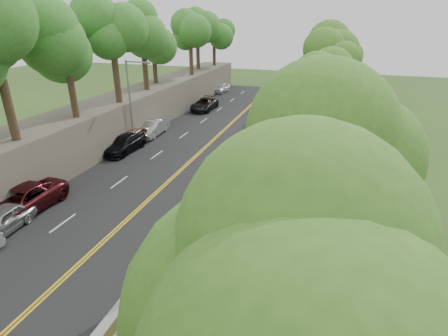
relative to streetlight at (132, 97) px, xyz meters
name	(u,v)px	position (x,y,z in m)	size (l,w,h in m)	color
ground	(171,245)	(10.46, -14.00, -4.64)	(140.00, 140.00, 0.00)	#33511E
road	(188,146)	(5.06, 1.00, -4.62)	(11.20, 66.00, 0.04)	black
sidewalk	(269,155)	(13.01, 1.00, -4.61)	(4.20, 66.00, 0.05)	gray
jersey_barrier	(245,150)	(10.71, 1.00, -4.34)	(0.42, 66.00, 0.60)	#D2DF38
rock_embankment	(113,120)	(-3.04, 1.00, -2.64)	(5.00, 66.00, 4.00)	#595147
chainlink_fence	(293,148)	(15.11, 1.00, -3.64)	(0.04, 66.00, 2.00)	slate
trees_embankment	(106,29)	(-2.54, 1.00, 5.86)	(6.40, 66.00, 13.00)	#408A2F
trees_fenceside	(329,79)	(17.46, 1.00, 2.36)	(7.00, 66.00, 14.00)	#4D872A
streetlight	(132,97)	(0.00, 0.00, 0.00)	(2.52, 0.22, 8.00)	gray
signpost	(160,252)	(11.51, -17.02, -2.68)	(0.62, 0.09, 3.10)	gray
construction_barrel	(295,139)	(14.76, 4.93, -4.13)	(0.55, 0.55, 0.91)	#D74528
concrete_block	(251,222)	(14.23, -11.00, -4.23)	(1.09, 0.82, 0.73)	gray
car_0	(0,221)	(0.68, -15.89, -3.86)	(1.75, 4.34, 1.48)	#A1A1A5
car_2	(21,201)	(-0.03, -13.71, -3.76)	(2.77, 6.02, 1.67)	#4E1419
car_3	(124,144)	(0.06, -2.11, -3.85)	(2.11, 5.18, 1.50)	black
car_4	(132,138)	(-0.14, -0.47, -3.80)	(1.89, 4.69, 1.60)	tan
car_5	(153,127)	(0.18, 3.18, -3.80)	(1.69, 4.85, 1.60)	#A5A6AD
car_6	(204,104)	(1.46, 14.94, -3.84)	(2.52, 5.46, 1.52)	black
car_7	(206,104)	(1.46, 15.51, -3.90)	(1.95, 4.79, 1.39)	brown
car_8	(221,88)	(-0.14, 27.09, -3.86)	(1.74, 4.34, 1.48)	white
painter_0	(231,171)	(11.21, -5.16, -3.82)	(0.75, 0.49, 1.53)	gold
painter_1	(231,169)	(11.21, -5.16, -3.64)	(0.70, 0.46, 1.91)	beige
painter_2	(223,192)	(11.86, -8.98, -3.62)	(0.94, 0.73, 1.93)	black
painter_3	(242,167)	(11.91, -4.57, -3.63)	(1.24, 0.71, 1.91)	brown
person_far	(282,130)	(13.26, 6.01, -3.67)	(1.08, 0.45, 1.84)	black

